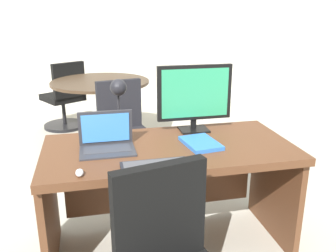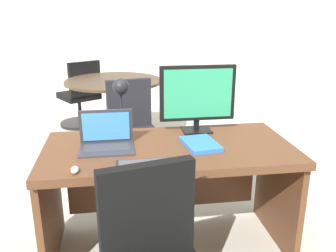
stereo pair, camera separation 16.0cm
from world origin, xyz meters
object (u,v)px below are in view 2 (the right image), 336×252
at_px(keyboard, 150,164).
at_px(meeting_chair_near, 81,100).
at_px(mouse, 75,170).
at_px(meeting_table, 114,96).
at_px(monitor, 198,95).
at_px(laptop, 106,136).
at_px(book, 201,144).
at_px(desk, 168,171).
at_px(desk_lamp, 121,94).
at_px(meeting_chair_far, 134,138).

height_order(keyboard, meeting_chair_near, meeting_chair_near).
bearing_deg(mouse, meeting_table, 85.04).
bearing_deg(meeting_table, monitor, -72.30).
bearing_deg(meeting_table, mouse, -94.96).
height_order(monitor, meeting_chair_near, monitor).
relative_size(laptop, keyboard, 0.89).
xyz_separation_m(meeting_table, meeting_chair_near, (-0.46, 0.76, -0.22)).
bearing_deg(monitor, meeting_table, 107.70).
bearing_deg(monitor, book, -97.69).
distance_m(book, meeting_chair_near, 3.05).
height_order(desk, monitor, monitor).
distance_m(monitor, keyboard, 0.71).
bearing_deg(laptop, desk_lamp, 64.70).
relative_size(desk, meeting_chair_far, 1.71).
height_order(laptop, book, laptop).
height_order(mouse, desk_lamp, desk_lamp).
relative_size(desk, laptop, 4.72).
height_order(keyboard, meeting_chair_far, meeting_chair_far).
distance_m(laptop, mouse, 0.40).
height_order(desk, meeting_chair_far, meeting_chair_far).
bearing_deg(desk, meeting_chair_near, 105.94).
xyz_separation_m(mouse, meeting_chair_far, (0.38, 1.51, -0.39)).
bearing_deg(keyboard, mouse, -176.43).
bearing_deg(desk_lamp, book, -31.38).
bearing_deg(laptop, book, -7.18).
height_order(book, meeting_table, meeting_table).
distance_m(laptop, meeting_chair_near, 2.85).
height_order(monitor, mouse, monitor).
bearing_deg(mouse, keyboard, 3.57).
xyz_separation_m(monitor, laptop, (-0.62, -0.21, -0.19)).
height_order(meeting_table, meeting_chair_near, meeting_chair_near).
relative_size(monitor, meeting_chair_near, 0.58).
bearing_deg(monitor, laptop, -161.15).
height_order(desk, laptop, laptop).
height_order(desk, meeting_table, meeting_table).
bearing_deg(book, monitor, 82.31).
relative_size(keyboard, meeting_chair_far, 0.41).
height_order(mouse, meeting_chair_near, meeting_chair_near).
xyz_separation_m(laptop, meeting_chair_far, (0.22, 1.15, -0.44)).
xyz_separation_m(desk_lamp, meeting_chair_far, (0.12, 0.93, -0.66)).
distance_m(keyboard, meeting_chair_far, 1.53).
xyz_separation_m(desk_lamp, meeting_table, (-0.06, 1.80, -0.43)).
height_order(book, meeting_chair_near, meeting_chair_near).
distance_m(desk, desk_lamp, 0.60).
bearing_deg(monitor, desk_lamp, 179.25).
distance_m(monitor, laptop, 0.68).
height_order(desk_lamp, meeting_chair_far, desk_lamp).
bearing_deg(desk_lamp, meeting_chair_near, 101.35).
height_order(laptop, meeting_table, laptop).
bearing_deg(keyboard, desk_lamp, 103.82).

